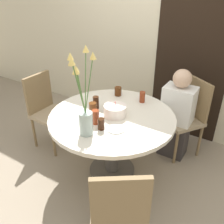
{
  "coord_description": "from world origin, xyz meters",
  "views": [
    {
      "loc": [
        1.14,
        -1.81,
        1.97
      ],
      "look_at": [
        0.0,
        0.0,
        0.76
      ],
      "focal_mm": 40.0,
      "sensor_mm": 36.0,
      "label": 1
    }
  ],
  "objects_px": {
    "drink_glass_4": "(142,97)",
    "drink_glass_5": "(118,91)",
    "drink_glass_1": "(101,124)",
    "drink_glass_3": "(96,102)",
    "chair_far_back": "(46,107)",
    "chair_right_flank": "(188,113)",
    "chair_left_flank": "(119,210)",
    "flower_vase": "(85,109)",
    "person_guest": "(177,117)",
    "drink_glass_2": "(96,117)",
    "birthday_cake": "(115,111)",
    "drink_glass_0": "(93,108)",
    "side_plate": "(116,129)"
  },
  "relations": [
    {
      "from": "birthday_cake",
      "to": "drink_glass_4",
      "type": "relative_size",
      "value": 1.86
    },
    {
      "from": "chair_far_back",
      "to": "drink_glass_1",
      "type": "relative_size",
      "value": 8.49
    },
    {
      "from": "chair_far_back",
      "to": "drink_glass_4",
      "type": "bearing_deg",
      "value": -68.25
    },
    {
      "from": "chair_left_flank",
      "to": "birthday_cake",
      "type": "xyz_separation_m",
      "value": [
        -0.53,
        0.81,
        0.25
      ]
    },
    {
      "from": "drink_glass_3",
      "to": "chair_far_back",
      "type": "bearing_deg",
      "value": -178.84
    },
    {
      "from": "chair_left_flank",
      "to": "side_plate",
      "type": "xyz_separation_m",
      "value": [
        -0.39,
        0.6,
        0.2
      ]
    },
    {
      "from": "chair_far_back",
      "to": "birthday_cake",
      "type": "height_order",
      "value": "chair_far_back"
    },
    {
      "from": "flower_vase",
      "to": "drink_glass_4",
      "type": "height_order",
      "value": "flower_vase"
    },
    {
      "from": "drink_glass_0",
      "to": "drink_glass_4",
      "type": "relative_size",
      "value": 0.95
    },
    {
      "from": "flower_vase",
      "to": "drink_glass_0",
      "type": "distance_m",
      "value": 0.41
    },
    {
      "from": "drink_glass_5",
      "to": "person_guest",
      "type": "height_order",
      "value": "person_guest"
    },
    {
      "from": "chair_right_flank",
      "to": "flower_vase",
      "type": "distance_m",
      "value": 1.39
    },
    {
      "from": "drink_glass_0",
      "to": "drink_glass_5",
      "type": "bearing_deg",
      "value": 90.12
    },
    {
      "from": "side_plate",
      "to": "drink_glass_2",
      "type": "bearing_deg",
      "value": -177.36
    },
    {
      "from": "chair_left_flank",
      "to": "chair_right_flank",
      "type": "bearing_deg",
      "value": -124.68
    },
    {
      "from": "drink_glass_3",
      "to": "flower_vase",
      "type": "bearing_deg",
      "value": -65.36
    },
    {
      "from": "chair_far_back",
      "to": "drink_glass_3",
      "type": "height_order",
      "value": "chair_far_back"
    },
    {
      "from": "birthday_cake",
      "to": "flower_vase",
      "type": "distance_m",
      "value": 0.45
    },
    {
      "from": "drink_glass_0",
      "to": "drink_glass_2",
      "type": "bearing_deg",
      "value": -46.51
    },
    {
      "from": "side_plate",
      "to": "drink_glass_2",
      "type": "xyz_separation_m",
      "value": [
        -0.22,
        -0.01,
        0.06
      ]
    },
    {
      "from": "birthday_cake",
      "to": "drink_glass_2",
      "type": "height_order",
      "value": "birthday_cake"
    },
    {
      "from": "drink_glass_4",
      "to": "drink_glass_5",
      "type": "bearing_deg",
      "value": 179.35
    },
    {
      "from": "chair_far_back",
      "to": "drink_glass_3",
      "type": "relative_size",
      "value": 6.99
    },
    {
      "from": "drink_glass_1",
      "to": "drink_glass_3",
      "type": "distance_m",
      "value": 0.4
    },
    {
      "from": "drink_glass_0",
      "to": "person_guest",
      "type": "bearing_deg",
      "value": 48.5
    },
    {
      "from": "birthday_cake",
      "to": "person_guest",
      "type": "bearing_deg",
      "value": 56.35
    },
    {
      "from": "chair_right_flank",
      "to": "chair_left_flank",
      "type": "height_order",
      "value": "same"
    },
    {
      "from": "drink_glass_3",
      "to": "drink_glass_5",
      "type": "xyz_separation_m",
      "value": [
        0.03,
        0.39,
        -0.02
      ]
    },
    {
      "from": "chair_right_flank",
      "to": "side_plate",
      "type": "xyz_separation_m",
      "value": [
        -0.38,
        -1.0,
        0.2
      ]
    },
    {
      "from": "chair_far_back",
      "to": "drink_glass_3",
      "type": "distance_m",
      "value": 0.79
    },
    {
      "from": "chair_left_flank",
      "to": "side_plate",
      "type": "distance_m",
      "value": 0.74
    },
    {
      "from": "drink_glass_2",
      "to": "person_guest",
      "type": "distance_m",
      "value": 1.05
    },
    {
      "from": "drink_glass_1",
      "to": "drink_glass_3",
      "type": "xyz_separation_m",
      "value": [
        -0.27,
        0.3,
        0.01
      ]
    },
    {
      "from": "drink_glass_0",
      "to": "person_guest",
      "type": "xyz_separation_m",
      "value": [
        0.64,
        0.73,
        -0.27
      ]
    },
    {
      "from": "chair_far_back",
      "to": "person_guest",
      "type": "distance_m",
      "value": 1.56
    },
    {
      "from": "drink_glass_1",
      "to": "chair_right_flank",
      "type": "bearing_deg",
      "value": 64.87
    },
    {
      "from": "drink_glass_4",
      "to": "drink_glass_5",
      "type": "distance_m",
      "value": 0.31
    },
    {
      "from": "chair_far_back",
      "to": "side_plate",
      "type": "height_order",
      "value": "chair_far_back"
    },
    {
      "from": "chair_right_flank",
      "to": "side_plate",
      "type": "distance_m",
      "value": 1.08
    },
    {
      "from": "drink_glass_1",
      "to": "birthday_cake",
      "type": "bearing_deg",
      "value": 95.02
    },
    {
      "from": "drink_glass_2",
      "to": "chair_right_flank",
      "type": "bearing_deg",
      "value": 59.38
    },
    {
      "from": "flower_vase",
      "to": "drink_glass_3",
      "type": "bearing_deg",
      "value": 114.64
    },
    {
      "from": "drink_glass_2",
      "to": "birthday_cake",
      "type": "bearing_deg",
      "value": 71.83
    },
    {
      "from": "drink_glass_0",
      "to": "flower_vase",
      "type": "bearing_deg",
      "value": -63.65
    },
    {
      "from": "birthday_cake",
      "to": "drink_glass_1",
      "type": "distance_m",
      "value": 0.28
    },
    {
      "from": "person_guest",
      "to": "chair_left_flank",
      "type": "bearing_deg",
      "value": -85.98
    },
    {
      "from": "drink_glass_0",
      "to": "drink_glass_4",
      "type": "distance_m",
      "value": 0.57
    },
    {
      "from": "flower_vase",
      "to": "drink_glass_3",
      "type": "relative_size",
      "value": 5.65
    },
    {
      "from": "drink_glass_4",
      "to": "drink_glass_5",
      "type": "height_order",
      "value": "drink_glass_4"
    },
    {
      "from": "drink_glass_5",
      "to": "person_guest",
      "type": "relative_size",
      "value": 0.09
    }
  ]
}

